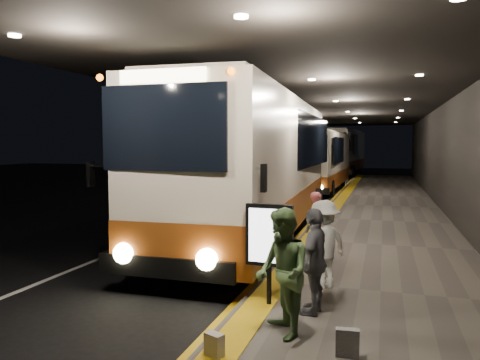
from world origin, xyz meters
The scene contains 19 objects.
ground centered at (0.00, 0.00, 0.00)m, with size 90.00×90.00×0.00m, color black.
lane_line_white centered at (-1.80, 5.00, 0.01)m, with size 0.12×50.00×0.01m, color silver.
kerb_stripe_yellow centered at (2.35, 5.00, 0.01)m, with size 0.18×50.00×0.01m, color gold.
sidewalk centered at (4.75, 5.00, 0.07)m, with size 4.50×50.00×0.15m, color #514C44.
tactile_strip centered at (2.85, 5.00, 0.16)m, with size 0.50×50.00×0.01m, color gold.
terminal_wall centered at (7.00, 5.00, 3.00)m, with size 0.10×50.00×6.00m, color black.
support_columns centered at (-1.50, 4.00, 2.20)m, with size 0.80×24.80×4.40m.
canopy centered at (2.50, 5.00, 4.60)m, with size 9.00×50.00×0.40m, color black.
coach_main centered at (1.08, 2.09, 1.96)m, with size 3.20×13.18×4.08m.
coach_second centered at (1.14, 16.53, 1.65)m, with size 2.51×11.01×3.44m.
coach_third centered at (1.10, 32.12, 1.91)m, with size 3.40×12.80×3.98m.
passenger_boarding centered at (3.28, -0.74, 0.90)m, with size 0.55×0.36×1.51m, color #CC5F63.
passenger_waiting_green centered at (3.47, -5.59, 1.03)m, with size 0.86×0.53×1.76m, color #4D6F3E.
passenger_waiting_white centered at (3.73, -3.24, 0.96)m, with size 1.04×0.48×1.61m, color white.
passenger_waiting_grey centered at (3.76, -4.60, 0.98)m, with size 0.97×0.50×1.65m, color #4E4D52.
bag_polka centered at (4.37, -5.98, 0.32)m, with size 0.29×0.12×0.35m, color black.
bag_plain centered at (2.80, -6.48, 0.30)m, with size 0.24×0.14×0.30m, color #B3AFA8.
info_sign centered at (3.00, -4.44, 1.27)m, with size 0.79×0.15×1.66m.
stanchion_post centered at (3.02, -3.40, 0.66)m, with size 0.05×0.05×1.01m, color black.
Camera 1 is at (4.75, -11.74, 2.78)m, focal length 35.00 mm.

